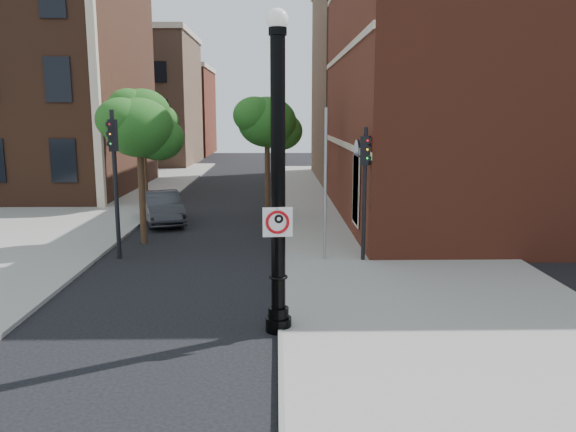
{
  "coord_description": "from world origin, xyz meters",
  "views": [
    {
      "loc": [
        1.98,
        -11.68,
        4.8
      ],
      "look_at": [
        2.26,
        2.0,
        2.32
      ],
      "focal_mm": 35.0,
      "sensor_mm": 36.0,
      "label": 1
    }
  ],
  "objects_px": {
    "no_parking_sign": "(278,222)",
    "traffic_signal_right": "(365,173)",
    "lamppost": "(278,190)",
    "parked_car": "(163,207)",
    "traffic_signal_left": "(114,160)"
  },
  "relations": [
    {
      "from": "traffic_signal_left",
      "to": "lamppost",
      "type": "bearing_deg",
      "value": -67.99
    },
    {
      "from": "parked_car",
      "to": "traffic_signal_right",
      "type": "distance_m",
      "value": 10.88
    },
    {
      "from": "no_parking_sign",
      "to": "traffic_signal_right",
      "type": "bearing_deg",
      "value": 60.12
    },
    {
      "from": "lamppost",
      "to": "traffic_signal_right",
      "type": "height_order",
      "value": "lamppost"
    },
    {
      "from": "traffic_signal_left",
      "to": "traffic_signal_right",
      "type": "xyz_separation_m",
      "value": [
        8.16,
        -0.8,
        -0.37
      ]
    },
    {
      "from": "traffic_signal_right",
      "to": "lamppost",
      "type": "bearing_deg",
      "value": -91.79
    },
    {
      "from": "traffic_signal_left",
      "to": "traffic_signal_right",
      "type": "distance_m",
      "value": 8.21
    },
    {
      "from": "lamppost",
      "to": "traffic_signal_left",
      "type": "bearing_deg",
      "value": 129.26
    },
    {
      "from": "parked_car",
      "to": "traffic_signal_left",
      "type": "xyz_separation_m",
      "value": [
        -0.23,
        -6.29,
        2.63
      ]
    },
    {
      "from": "lamppost",
      "to": "traffic_signal_left",
      "type": "distance_m",
      "value": 8.49
    },
    {
      "from": "no_parking_sign",
      "to": "traffic_signal_left",
      "type": "xyz_separation_m",
      "value": [
        -5.36,
        6.75,
        0.81
      ]
    },
    {
      "from": "parked_car",
      "to": "no_parking_sign",
      "type": "bearing_deg",
      "value": -86.73
    },
    {
      "from": "no_parking_sign",
      "to": "traffic_signal_right",
      "type": "height_order",
      "value": "traffic_signal_right"
    },
    {
      "from": "lamppost",
      "to": "no_parking_sign",
      "type": "relative_size",
      "value": 10.77
    },
    {
      "from": "lamppost",
      "to": "no_parking_sign",
      "type": "xyz_separation_m",
      "value": [
        -0.01,
        -0.18,
        -0.67
      ]
    }
  ]
}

